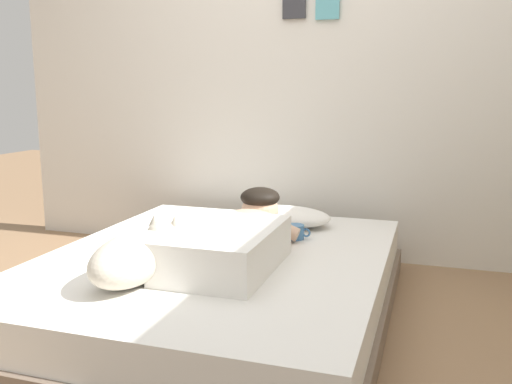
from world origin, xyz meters
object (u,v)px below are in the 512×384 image
object	(u,v)px
pillow	(285,216)
person_lying	(236,237)
bed	(217,286)
coffee_cup	(296,232)
dog	(137,256)
cell_phone	(170,243)

from	to	relation	value
pillow	person_lying	distance (m)	0.68
bed	coffee_cup	bearing A→B (deg)	52.28
dog	cell_phone	distance (m)	0.55
person_lying	dog	world-z (taller)	person_lying
person_lying	dog	distance (m)	0.48
pillow	coffee_cup	size ratio (longest dim) A/B	4.16
pillow	cell_phone	bearing A→B (deg)	-130.49
person_lying	coffee_cup	distance (m)	0.46
coffee_cup	cell_phone	bearing A→B (deg)	-154.33
dog	cell_phone	size ratio (longest dim) A/B	4.11
bed	coffee_cup	world-z (taller)	coffee_cup
bed	dog	bearing A→B (deg)	-111.41
bed	pillow	size ratio (longest dim) A/B	3.71
bed	dog	size ratio (longest dim) A/B	3.35
pillow	dog	bearing A→B (deg)	-107.40
cell_phone	pillow	bearing A→B (deg)	49.51
pillow	dog	size ratio (longest dim) A/B	0.90
cell_phone	coffee_cup	bearing A→B (deg)	25.67
bed	cell_phone	distance (m)	0.34
dog	coffee_cup	distance (m)	0.93
coffee_cup	person_lying	bearing A→B (deg)	-112.36
dog	coffee_cup	size ratio (longest dim) A/B	4.60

